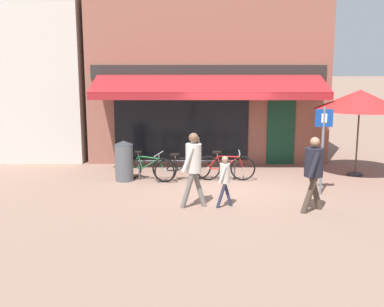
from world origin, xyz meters
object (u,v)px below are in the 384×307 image
Objects in this scene: bicycle_red at (227,167)px; pedestrian_child at (227,176)px; bicycle_black at (185,168)px; pedestrian_second_adult at (316,167)px; pedestrian_adult at (196,162)px; bicycle_green at (149,168)px; cafe_parasol at (363,100)px; litter_bin at (126,161)px; parking_sign at (325,141)px.

bicycle_red is 1.39× the size of pedestrian_child.
bicycle_black is 0.95× the size of pedestrian_second_adult.
pedestrian_child is (-0.19, -2.46, 0.36)m from bicycle_red.
pedestrian_adult is at bearing -103.64° from bicycle_black.
pedestrian_child reaches higher than bicycle_green.
bicycle_red is at bearing 78.99° from pedestrian_adult.
cafe_parasol is (4.09, 3.09, 1.48)m from pedestrian_child.
litter_bin is 6.98m from cafe_parasol.
parking_sign is (0.55, 1.36, 0.35)m from pedestrian_second_adult.
bicycle_green is 1.44× the size of litter_bin.
litter_bin is (-4.64, 2.76, -0.45)m from pedestrian_second_adult.
pedestrian_second_adult is (1.97, -0.31, 0.28)m from pedestrian_child.
litter_bin is (-1.95, 2.45, -0.50)m from pedestrian_adult.
pedestrian_second_adult is at bearing -121.98° from cafe_parasol.
bicycle_red is 1.48× the size of litter_bin.
pedestrian_second_adult is at bearing -56.21° from bicycle_red.
pedestrian_adult reaches higher than bicycle_black.
bicycle_red is 3.35m from pedestrian_second_adult.
cafe_parasol is at bearing 5.39° from litter_bin.
bicycle_green is 0.64× the size of cafe_parasol.
pedestrian_child is 0.71× the size of pedestrian_second_adult.
litter_bin is at bearing 159.46° from bicycle_black.
bicycle_black is at bearing -0.25° from litter_bin.
pedestrian_adult is at bearing 177.45° from pedestrian_child.
litter_bin is 0.51× the size of parking_sign.
pedestrian_child is 3.63m from litter_bin.
bicycle_red is (2.22, 0.00, 0.01)m from bicycle_green.
bicycle_green is at bearing 162.79° from parking_sign.
bicycle_green is 3.22m from pedestrian_child.
pedestrian_child is 5.33m from cafe_parasol.
parking_sign is at bearing -15.10° from litter_bin.
pedestrian_child is 1.06× the size of litter_bin.
pedestrian_child is (2.04, -2.46, 0.37)m from bicycle_green.
pedestrian_adult is at bearing -51.56° from litter_bin.
bicycle_red is 0.76× the size of parking_sign.
pedestrian_adult is at bearing -109.17° from bicycle_red.
pedestrian_adult is at bearing -161.96° from parking_sign.
pedestrian_second_adult is at bearing -11.45° from pedestrian_child.
bicycle_red is at bearing 148.80° from parking_sign.
pedestrian_child is (1.01, -2.45, 0.39)m from bicycle_black.
parking_sign is at bearing 60.07° from pedestrian_second_adult.
bicycle_green reaches higher than bicycle_black.
pedestrian_second_adult is 1.50× the size of litter_bin.
parking_sign is (4.55, -1.41, 1.00)m from bicycle_green.
pedestrian_adult is 2.71m from pedestrian_second_adult.
bicycle_red is at bearing 83.07° from pedestrian_child.
litter_bin is at bearing -178.71° from bicycle_red.
pedestrian_second_adult is at bearing -30.76° from litter_bin.
bicycle_green is 0.66m from litter_bin.
bicycle_black is 1.33× the size of pedestrian_child.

